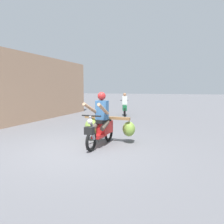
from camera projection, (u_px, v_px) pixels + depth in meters
name	position (u px, v px, depth m)	size (l,w,h in m)	color
ground_plane	(79.00, 150.00, 6.00)	(120.00, 120.00, 0.00)	slate
motorbike_main_loaded	(104.00, 125.00, 6.72)	(1.70, 1.81, 1.58)	black
motorbike_distant_ahead_left	(125.00, 107.00, 13.44)	(0.69, 1.56, 1.40)	black
shopfront_building	(20.00, 88.00, 12.13)	(3.11, 9.84, 3.38)	tan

